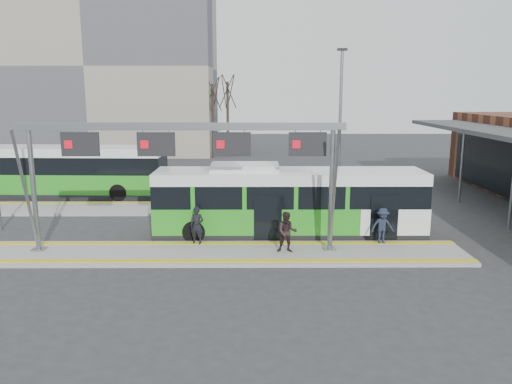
# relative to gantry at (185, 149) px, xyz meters

# --- Properties ---
(ground) EXTENTS (120.00, 120.00, 0.00)m
(ground) POSITION_rel_gantry_xyz_m (0.35, -0.25, -4.30)
(ground) COLOR #2D2D30
(ground) RESTS_ON ground
(platform_main) EXTENTS (22.00, 3.00, 0.15)m
(platform_main) POSITION_rel_gantry_xyz_m (0.35, -0.25, -4.22)
(platform_main) COLOR gray
(platform_main) RESTS_ON ground
(platform_second) EXTENTS (20.00, 3.00, 0.15)m
(platform_second) POSITION_rel_gantry_xyz_m (-3.65, 7.75, -4.22)
(platform_second) COLOR gray
(platform_second) RESTS_ON ground
(tactile_main) EXTENTS (22.00, 2.65, 0.02)m
(tactile_main) POSITION_rel_gantry_xyz_m (0.35, -0.25, -4.14)
(tactile_main) COLOR yellow
(tactile_main) RESTS_ON platform_main
(tactile_second) EXTENTS (20.00, 0.35, 0.02)m
(tactile_second) POSITION_rel_gantry_xyz_m (-3.65, 8.90, -4.14)
(tactile_second) COLOR yellow
(tactile_second) RESTS_ON platform_second
(gantry) EXTENTS (13.00, 1.68, 5.20)m
(gantry) POSITION_rel_gantry_xyz_m (0.00, 0.00, 0.00)
(gantry) COLOR slate
(gantry) RESTS_ON platform_main
(apartment_block) EXTENTS (24.50, 12.50, 18.40)m
(apartment_block) POSITION_rel_gantry_xyz_m (-13.65, 35.75, 4.91)
(apartment_block) COLOR gray
(apartment_block) RESTS_ON ground
(hero_bus) EXTENTS (12.19, 2.59, 3.35)m
(hero_bus) POSITION_rel_gantry_xyz_m (4.30, 2.62, -2.77)
(hero_bus) COLOR black
(hero_bus) RESTS_ON ground
(bg_bus_green) EXTENTS (12.80, 3.19, 3.18)m
(bg_bus_green) POSITION_rel_gantry_xyz_m (-9.28, 11.41, -2.73)
(bg_bus_green) COLOR black
(bg_bus_green) RESTS_ON ground
(passenger_a) EXTENTS (0.67, 0.52, 1.62)m
(passenger_a) POSITION_rel_gantry_xyz_m (0.29, 0.85, -3.34)
(passenger_a) COLOR black
(passenger_a) RESTS_ON platform_main
(passenger_b) EXTENTS (0.83, 0.65, 1.67)m
(passenger_b) POSITION_rel_gantry_xyz_m (4.06, -0.30, -3.32)
(passenger_b) COLOR black
(passenger_b) RESTS_ON platform_main
(passenger_c) EXTENTS (1.06, 0.68, 1.55)m
(passenger_c) POSITION_rel_gantry_xyz_m (8.21, 0.85, -3.37)
(passenger_c) COLOR #1D2434
(passenger_c) RESTS_ON platform_main
(tree_left) EXTENTS (1.40, 1.40, 8.28)m
(tree_left) POSITION_rel_gantry_xyz_m (-1.37, 30.80, 1.98)
(tree_left) COLOR #382B21
(tree_left) RESTS_ON ground
(tree_mid) EXTENTS (1.40, 1.40, 8.61)m
(tree_mid) POSITION_rel_gantry_xyz_m (-0.04, 34.06, 2.23)
(tree_mid) COLOR #382B21
(tree_mid) RESTS_ON ground
(lamp_east) EXTENTS (0.50, 0.25, 8.70)m
(lamp_east) POSITION_rel_gantry_xyz_m (7.20, 6.37, 0.29)
(lamp_east) COLOR slate
(lamp_east) RESTS_ON ground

